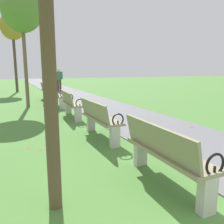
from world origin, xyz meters
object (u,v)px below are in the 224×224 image
at_px(park_bench_4, 71,103).
at_px(tree_4, 13,27).
at_px(park_bench_6, 47,91).
at_px(pedestrian_walking, 59,79).
at_px(tree_3, 22,11).
at_px(park_bench_2, 165,152).
at_px(park_bench_3, 99,118).
at_px(trash_bin, 48,94).
at_px(park_bench_5, 56,96).

xyz_separation_m(park_bench_4, tree_4, (-1.25, 10.02, 3.86)).
height_order(park_bench_4, park_bench_6, same).
xyz_separation_m(tree_4, pedestrian_walking, (2.76, -0.92, -3.42)).
relative_size(park_bench_4, tree_3, 0.34).
bearing_deg(park_bench_2, park_bench_4, 90.00).
bearing_deg(tree_4, park_bench_2, -85.27).
distance_m(park_bench_2, park_bench_6, 10.12).
distance_m(park_bench_2, tree_3, 8.76).
xyz_separation_m(park_bench_3, tree_4, (-1.25, 12.61, 3.86)).
bearing_deg(trash_bin, pedestrian_walking, 72.83).
xyz_separation_m(park_bench_2, park_bench_5, (0.00, 7.55, 0.00)).
relative_size(park_bench_6, pedestrian_walking, 0.99).
height_order(park_bench_5, trash_bin, park_bench_5).
xyz_separation_m(park_bench_5, tree_4, (-1.25, 7.53, 3.86)).
relative_size(park_bench_6, trash_bin, 1.91).
xyz_separation_m(park_bench_5, pedestrian_walking, (1.51, 6.61, 0.44)).
distance_m(park_bench_2, park_bench_3, 2.48).
bearing_deg(park_bench_3, tree_3, 101.61).
height_order(park_bench_4, park_bench_5, same).
distance_m(tree_4, trash_bin, 7.50).
height_order(park_bench_2, tree_3, tree_3).
height_order(tree_3, trash_bin, tree_3).
relative_size(park_bench_2, pedestrian_walking, 0.99).
bearing_deg(park_bench_5, pedestrian_walking, 77.11).
xyz_separation_m(tree_3, tree_4, (-0.12, 7.10, 0.44)).
bearing_deg(park_bench_4, park_bench_2, -90.00).
distance_m(park_bench_3, trash_bin, 6.31).
bearing_deg(trash_bin, tree_3, -140.68).
relative_size(park_bench_5, park_bench_6, 1.01).
height_order(park_bench_2, park_bench_6, same).
xyz_separation_m(park_bench_5, trash_bin, (-0.15, 1.24, -0.06)).
relative_size(park_bench_3, park_bench_5, 0.99).
xyz_separation_m(park_bench_2, park_bench_4, (0.00, 5.07, 0.00)).
height_order(park_bench_3, tree_4, tree_4).
xyz_separation_m(tree_3, trash_bin, (0.98, 0.81, -3.49)).
bearing_deg(tree_3, park_bench_3, -78.39).
height_order(park_bench_4, pedestrian_walking, pedestrian_walking).
bearing_deg(park_bench_3, park_bench_4, 90.00).
relative_size(park_bench_3, park_bench_4, 0.99).
bearing_deg(park_bench_2, park_bench_6, 90.00).
bearing_deg(tree_3, pedestrian_walking, 66.83).
xyz_separation_m(park_bench_6, tree_4, (-1.25, 4.97, 3.86)).
bearing_deg(park_bench_2, tree_4, 94.73).
height_order(park_bench_6, tree_4, tree_4).
bearing_deg(pedestrian_walking, trash_bin, -107.17).
bearing_deg(pedestrian_walking, park_bench_3, -97.38).
distance_m(tree_3, tree_4, 7.11).
height_order(tree_3, pedestrian_walking, tree_3).
height_order(park_bench_3, park_bench_4, same).
bearing_deg(tree_3, tree_4, 90.94).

